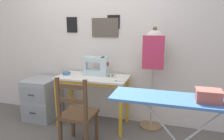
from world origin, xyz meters
The scene contains 14 objects.
ground_plane centered at (0.00, 0.00, 0.00)m, with size 14.00×14.00×0.00m, color #5B5651.
wall_back centered at (0.00, 0.57, 1.28)m, with size 10.00×0.07×2.55m.
sewing_table centered at (0.00, 0.24, 0.65)m, with size 1.04×0.51×0.76m.
sewing_machine centered at (0.04, 0.34, 0.89)m, with size 0.38×0.17×0.30m.
fabric_bowl centered at (-0.42, 0.25, 0.78)m, with size 0.12×0.12×0.04m.
scissors centered at (0.42, 0.11, 0.76)m, with size 0.12×0.05×0.01m.
thread_spool_near_machine centered at (0.24, 0.27, 0.78)m, with size 0.03×0.03×0.03m.
thread_spool_mid_table centered at (0.29, 0.31, 0.78)m, with size 0.03×0.03×0.04m.
thread_spool_far_edge centered at (0.33, 0.30, 0.78)m, with size 0.04×0.04×0.03m.
wooden_chair centered at (0.03, -0.33, 0.43)m, with size 0.40×0.38×0.92m.
filing_cabinet centered at (-0.88, 0.25, 0.33)m, with size 0.46×0.53×0.65m.
dress_form centered at (0.85, 0.42, 1.08)m, with size 0.34×0.32×1.47m.
ironing_board centered at (1.20, -0.64, 0.83)m, with size 1.24×0.35×0.88m.
storage_box centered at (1.39, -0.66, 0.92)m, with size 0.20×0.15×0.10m.
Camera 1 is at (1.07, -2.36, 1.49)m, focal length 32.00 mm.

